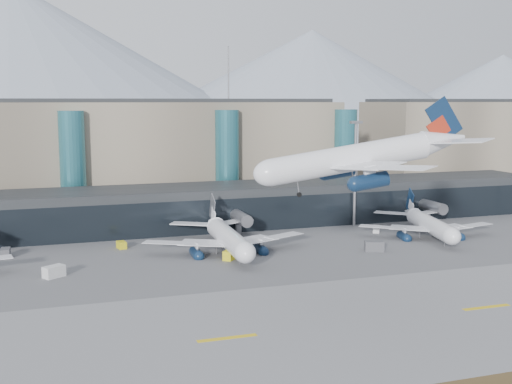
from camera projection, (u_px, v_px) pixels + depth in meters
ground at (322, 292)px, 103.14m from camera, size 900.00×900.00×0.00m
runway_strip at (366, 322)px, 89.03m from camera, size 400.00×40.00×0.04m
runway_markings at (366, 321)px, 89.03m from camera, size 128.00×1.00×0.02m
concourse at (226, 206)px, 156.72m from camera, size 170.00×27.00×10.00m
terminal_main at (108, 155)px, 177.87m from camera, size 130.00×30.00×31.00m
terminal_east at (473, 146)px, 214.96m from camera, size 70.00×30.00×31.00m
teal_towers at (153, 165)px, 166.13m from camera, size 116.40×19.40×46.00m
mountain_ridge at (127, 79)px, 458.98m from camera, size 910.00×400.00×110.00m
lightmast_mid at (355, 167)px, 155.52m from camera, size 3.00×1.20×25.60m
hero_jet at (371, 149)px, 92.25m from camera, size 33.42×33.75×10.92m
jet_parked_mid at (225, 230)px, 130.82m from camera, size 35.30×34.37×11.37m
jet_parked_right at (426, 218)px, 145.36m from camera, size 31.96×32.80×10.55m
veh_a at (54, 272)px, 111.41m from camera, size 4.11×3.66×2.02m
veh_b at (121, 245)px, 133.12m from camera, size 2.01×2.79×1.47m
veh_c at (374, 246)px, 130.50m from camera, size 4.28×3.18×2.13m
veh_d at (376, 229)px, 149.31m from camera, size 2.64×3.03×1.53m
veh_f at (5, 253)px, 125.39m from camera, size 1.83×3.30×1.81m
veh_h at (230, 255)px, 123.91m from camera, size 3.42×3.63×1.81m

